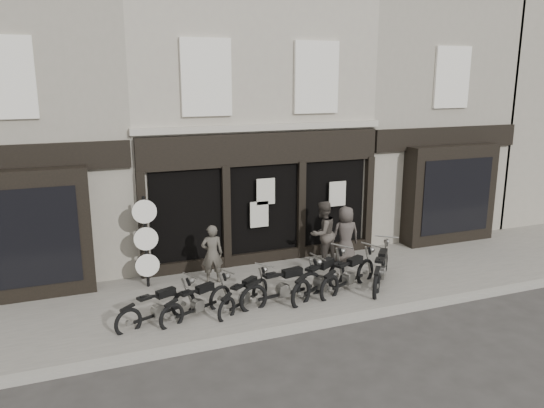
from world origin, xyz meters
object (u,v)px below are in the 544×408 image
object	(u,v)px
man_centre	(323,233)
motorcycle_0	(158,310)
advert_sign_post	(146,246)
motorcycle_6	(381,271)
motorcycle_3	(283,289)
motorcycle_2	(245,297)
man_right	(345,235)
man_left	(212,254)
motorcycle_5	(349,277)
motorcycle_4	(320,281)
motorcycle_1	(198,304)

from	to	relation	value
man_centre	motorcycle_0	bearing A→B (deg)	-0.56
advert_sign_post	motorcycle_6	bearing A→B (deg)	-13.57
man_centre	advert_sign_post	xyz separation A→B (m)	(-4.96, 0.11, 0.17)
motorcycle_3	motorcycle_6	distance (m)	2.84
motorcycle_3	motorcycle_2	bearing A→B (deg)	167.79
motorcycle_0	advert_sign_post	xyz separation A→B (m)	(0.10, 2.10, 0.84)
man_right	man_left	bearing A→B (deg)	6.82
motorcycle_0	motorcycle_5	bearing A→B (deg)	-20.81
motorcycle_4	man_right	world-z (taller)	man_right
motorcycle_5	motorcycle_6	size ratio (longest dim) A/B	1.08
motorcycle_2	motorcycle_3	distance (m)	0.97
motorcycle_2	man_right	size ratio (longest dim) A/B	1.00
motorcycle_1	motorcycle_5	distance (m)	3.98
man_right	advert_sign_post	size ratio (longest dim) A/B	0.67
motorcycle_1	motorcycle_6	bearing A→B (deg)	-23.48
man_right	motorcycle_1	bearing A→B (deg)	27.45
motorcycle_3	motorcycle_4	bearing A→B (deg)	-2.74
motorcycle_1	man_right	xyz separation A→B (m)	(4.84, 1.91, 0.58)
motorcycle_3	man_right	bearing A→B (deg)	25.17
motorcycle_2	motorcycle_3	size ratio (longest dim) A/B	0.73
motorcycle_4	man_right	size ratio (longest dim) A/B	1.26
motorcycle_4	man_centre	bearing A→B (deg)	31.37
motorcycle_5	man_left	size ratio (longest dim) A/B	1.35
motorcycle_0	motorcycle_4	xyz separation A→B (m)	(4.04, 0.08, 0.06)
motorcycle_6	motorcycle_4	bearing A→B (deg)	130.61
motorcycle_2	man_left	size ratio (longest dim) A/B	1.08
motorcycle_4	man_left	bearing A→B (deg)	112.47
motorcycle_2	motorcycle_5	xyz separation A→B (m)	(2.84, 0.10, 0.06)
motorcycle_6	advert_sign_post	bearing A→B (deg)	110.74
motorcycle_1	motorcycle_4	distance (m)	3.16
motorcycle_6	advert_sign_post	xyz separation A→B (m)	(-5.73, 2.00, 0.77)
motorcycle_2	motorcycle_6	world-z (taller)	motorcycle_6
man_right	motorcycle_5	bearing A→B (deg)	69.85
motorcycle_5	man_left	world-z (taller)	man_left
motorcycle_3	motorcycle_5	distance (m)	1.88
motorcycle_4	man_right	distance (m)	2.51
motorcycle_5	motorcycle_6	distance (m)	0.96
motorcycle_5	man_centre	distance (m)	2.01
motorcycle_1	motorcycle_5	bearing A→B (deg)	-23.20
motorcycle_2	man_centre	distance (m)	3.69
motorcycle_2	man_left	bearing A→B (deg)	62.82
motorcycle_1	advert_sign_post	distance (m)	2.43
motorcycle_5	man_right	bearing A→B (deg)	38.51
man_left	advert_sign_post	distance (m)	1.70
motorcycle_1	motorcycle_6	distance (m)	4.94
motorcycle_1	motorcycle_4	world-z (taller)	motorcycle_4
motorcycle_0	man_centre	world-z (taller)	man_centre
motorcycle_4	man_left	distance (m)	2.91
motorcycle_3	motorcycle_6	bearing A→B (deg)	-6.76
motorcycle_2	motorcycle_6	size ratio (longest dim) A/B	0.86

